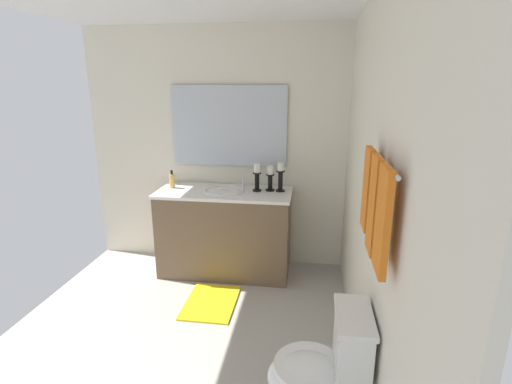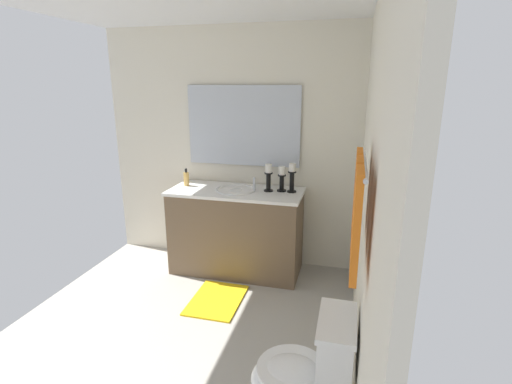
# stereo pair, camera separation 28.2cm
# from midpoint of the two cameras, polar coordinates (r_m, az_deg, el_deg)

# --- Properties ---
(floor) EXTENTS (3.16, 2.71, 0.02)m
(floor) POSITION_cam_midpoint_polar(r_m,az_deg,el_deg) (3.16, -9.95, -21.35)
(floor) COLOR #B2ADA3
(floor) RESTS_ON ground
(wall_back) EXTENTS (3.16, 0.04, 2.45)m
(wall_back) POSITION_cam_midpoint_polar(r_m,az_deg,el_deg) (2.38, 19.82, -1.31)
(wall_back) COLOR silver
(wall_back) RESTS_ON ground
(wall_left) EXTENTS (0.04, 2.71, 2.45)m
(wall_left) POSITION_cam_midpoint_polar(r_m,az_deg,el_deg) (4.06, -1.65, 6.43)
(wall_left) COLOR silver
(wall_left) RESTS_ON ground
(vanity_cabinet) EXTENTS (0.58, 1.34, 0.87)m
(vanity_cabinet) POSITION_cam_midpoint_polar(r_m,az_deg,el_deg) (3.93, -0.88, -5.84)
(vanity_cabinet) COLOR brown
(vanity_cabinet) RESTS_ON ground
(sink_basin) EXTENTS (0.40, 0.40, 0.24)m
(sink_basin) POSITION_cam_midpoint_polar(r_m,az_deg,el_deg) (3.80, -0.89, -0.31)
(sink_basin) COLOR white
(sink_basin) RESTS_ON vanity_cabinet
(mirror) EXTENTS (0.02, 1.18, 0.81)m
(mirror) POSITION_cam_midpoint_polar(r_m,az_deg,el_deg) (3.95, 0.14, 9.79)
(mirror) COLOR silver
(candle_holder_tall) EXTENTS (0.09, 0.09, 0.28)m
(candle_holder_tall) POSITION_cam_midpoint_polar(r_m,az_deg,el_deg) (3.72, 7.55, 2.18)
(candle_holder_tall) COLOR black
(candle_holder_tall) RESTS_ON vanity_cabinet
(candle_holder_short) EXTENTS (0.09, 0.09, 0.25)m
(candle_holder_short) POSITION_cam_midpoint_polar(r_m,az_deg,el_deg) (3.75, 6.02, 2.01)
(candle_holder_short) COLOR black
(candle_holder_short) RESTS_ON vanity_cabinet
(candle_holder_mid) EXTENTS (0.09, 0.09, 0.27)m
(candle_holder_mid) POSITION_cam_midpoint_polar(r_m,az_deg,el_deg) (3.73, 4.04, 2.23)
(candle_holder_mid) COLOR black
(candle_holder_mid) RESTS_ON vanity_cabinet
(soap_bottle) EXTENTS (0.06, 0.06, 0.18)m
(soap_bottle) POSITION_cam_midpoint_polar(r_m,az_deg,el_deg) (3.99, -8.36, 1.96)
(soap_bottle) COLOR #E5B259
(soap_bottle) RESTS_ON vanity_cabinet
(toilet) EXTENTS (0.39, 0.54, 0.75)m
(toilet) POSITION_cam_midpoint_polar(r_m,az_deg,el_deg) (2.32, 11.11, -25.58)
(toilet) COLOR white
(toilet) RESTS_ON ground
(towel_bar) EXTENTS (0.70, 0.02, 0.02)m
(towel_bar) POSITION_cam_midpoint_polar(r_m,az_deg,el_deg) (1.81, 20.19, 4.03)
(towel_bar) COLOR silver
(towel_near_vanity) EXTENTS (0.18, 0.03, 0.44)m
(towel_near_vanity) POSITION_cam_midpoint_polar(r_m,az_deg,el_deg) (2.08, 18.61, -0.05)
(towel_near_vanity) COLOR orange
(towel_near_vanity) RESTS_ON towel_bar
(towel_center) EXTENTS (0.18, 0.03, 0.47)m
(towel_center) POSITION_cam_midpoint_polar(r_m,az_deg,el_deg) (1.86, 19.01, -2.47)
(towel_center) COLOR orange
(towel_center) RESTS_ON towel_bar
(towel_near_corner) EXTENTS (0.20, 0.03, 0.46)m
(towel_near_corner) POSITION_cam_midpoint_polar(r_m,az_deg,el_deg) (1.64, 19.60, -4.77)
(towel_near_corner) COLOR orange
(towel_near_corner) RESTS_ON towel_bar
(bath_mat) EXTENTS (0.60, 0.44, 0.02)m
(bath_mat) POSITION_cam_midpoint_polar(r_m,az_deg,el_deg) (3.59, -3.58, -15.79)
(bath_mat) COLOR yellow
(bath_mat) RESTS_ON ground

